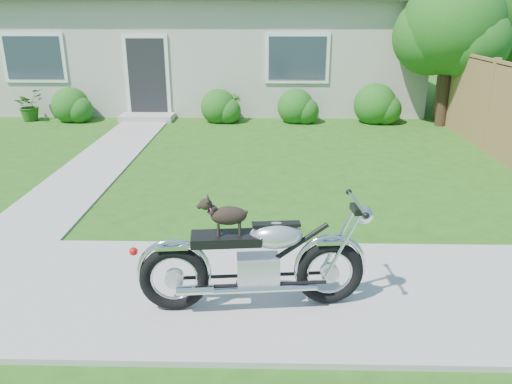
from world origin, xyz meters
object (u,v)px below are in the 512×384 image
Objects in this scene: potted_plant_left at (29,105)px; motorcycle_with_dog at (257,260)px; fence at (490,106)px; potted_plant_right at (233,108)px; house at (213,31)px; tree_near at (458,29)px; tree_far at (502,9)px.

motorcycle_with_dog reaches higher than potted_plant_left.
potted_plant_right is at bearing 152.90° from fence.
house is 3.43× the size of tree_near.
tree_near is 9.76m from motorcycle_with_dog.
house is at bearing 91.98° from motorcycle_with_dog.
fence is 9.21× the size of potted_plant_right.
fence is 2.73m from tree_near.
tree_near is 0.84× the size of tree_far.
potted_plant_right is 8.91m from motorcycle_with_dog.
tree_near reaches higher than fence.
tree_far reaches higher than tree_near.
motorcycle_with_dog is at bearing -82.37° from house.
potted_plant_left is at bearing 180.00° from potted_plant_right.
tree_far is (1.67, 1.62, 0.45)m from tree_near.
house is 1.90× the size of fence.
tree_far reaches higher than potted_plant_right.
tree_far is (1.64, 3.95, 1.86)m from fence.
fence is 4.67m from tree_far.
fence is 1.51× the size of tree_far.
fence is at bearing -27.10° from potted_plant_right.
house is 5.67× the size of motorcycle_with_dog.
tree_near reaches higher than potted_plant_left.
motorcycle_with_dog is (-4.65, -6.07, -0.40)m from fence.
motorcycle_with_dog is at bearing -54.78° from potted_plant_left.
potted_plant_right is (-5.45, 0.47, -1.99)m from tree_near.
potted_plant_right is at bearing 89.63° from motorcycle_with_dog.
tree_far reaches higher than fence.
house reaches higher than potted_plant_right.
tree_far is 12.83m from potted_plant_left.
potted_plant_left is at bearing -143.23° from house.
potted_plant_left is (-12.56, -1.15, -2.39)m from tree_far.
tree_far is 5.24× the size of potted_plant_left.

